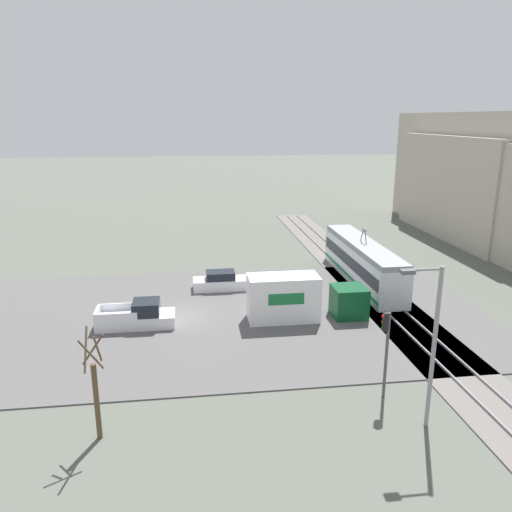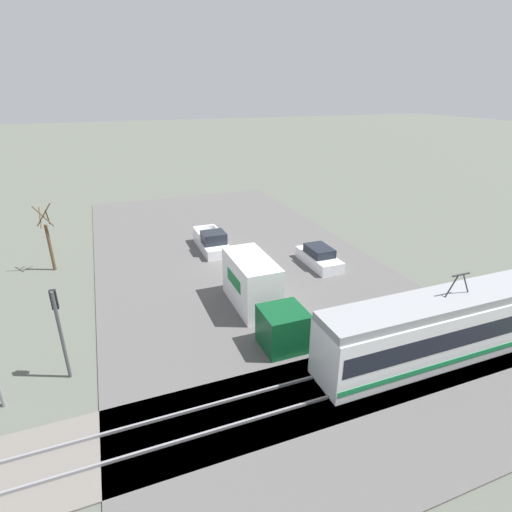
{
  "view_description": "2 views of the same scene",
  "coord_description": "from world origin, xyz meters",
  "px_view_note": "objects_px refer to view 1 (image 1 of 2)",
  "views": [
    {
      "loc": [
        33.98,
        0.89,
        13.97
      ],
      "look_at": [
        -5.05,
        6.11,
        3.06
      ],
      "focal_mm": 35.0,
      "sensor_mm": 36.0,
      "label": 1
    },
    {
      "loc": [
        9.25,
        28.42,
        13.03
      ],
      "look_at": [
        0.15,
        4.94,
        2.42
      ],
      "focal_mm": 28.0,
      "sensor_mm": 36.0,
      "label": 2
    }
  ],
  "objects_px": {
    "box_truck": "(299,299)",
    "pickup_truck": "(138,317)",
    "sedan_car_0": "(221,282)",
    "street_tree": "(96,391)",
    "light_rail_tram": "(362,262)",
    "street_lamp_near_crossing": "(431,337)",
    "traffic_light_pole": "(386,343)"
  },
  "relations": [
    {
      "from": "sedan_car_0",
      "to": "street_tree",
      "type": "distance_m",
      "value": 20.71
    },
    {
      "from": "street_tree",
      "to": "box_truck",
      "type": "bearing_deg",
      "value": 136.01
    },
    {
      "from": "light_rail_tram",
      "to": "street_lamp_near_crossing",
      "type": "xyz_separation_m",
      "value": [
        21.09,
        -4.35,
        2.76
      ]
    },
    {
      "from": "pickup_truck",
      "to": "street_tree",
      "type": "height_order",
      "value": "street_tree"
    },
    {
      "from": "box_truck",
      "to": "pickup_truck",
      "type": "relative_size",
      "value": 1.6
    },
    {
      "from": "box_truck",
      "to": "street_lamp_near_crossing",
      "type": "bearing_deg",
      "value": 12.57
    },
    {
      "from": "street_lamp_near_crossing",
      "to": "street_tree",
      "type": "bearing_deg",
      "value": -94.02
    },
    {
      "from": "sedan_car_0",
      "to": "street_tree",
      "type": "relative_size",
      "value": 0.87
    },
    {
      "from": "light_rail_tram",
      "to": "sedan_car_0",
      "type": "height_order",
      "value": "light_rail_tram"
    },
    {
      "from": "street_tree",
      "to": "street_lamp_near_crossing",
      "type": "distance_m",
      "value": 15.06
    },
    {
      "from": "sedan_car_0",
      "to": "street_lamp_near_crossing",
      "type": "distance_m",
      "value": 22.44
    },
    {
      "from": "sedan_car_0",
      "to": "traffic_light_pole",
      "type": "distance_m",
      "value": 19.45
    },
    {
      "from": "box_truck",
      "to": "sedan_car_0",
      "type": "relative_size",
      "value": 1.86
    },
    {
      "from": "pickup_truck",
      "to": "box_truck",
      "type": "bearing_deg",
      "value": 89.12
    },
    {
      "from": "pickup_truck",
      "to": "traffic_light_pole",
      "type": "distance_m",
      "value": 17.41
    },
    {
      "from": "street_tree",
      "to": "street_lamp_near_crossing",
      "type": "xyz_separation_m",
      "value": [
        1.04,
        14.87,
        2.15
      ]
    },
    {
      "from": "traffic_light_pole",
      "to": "street_tree",
      "type": "relative_size",
      "value": 0.89
    },
    {
      "from": "street_lamp_near_crossing",
      "to": "light_rail_tram",
      "type": "bearing_deg",
      "value": 168.33
    },
    {
      "from": "light_rail_tram",
      "to": "box_truck",
      "type": "xyz_separation_m",
      "value": [
        7.73,
        -7.33,
        -0.19
      ]
    },
    {
      "from": "light_rail_tram",
      "to": "sedan_car_0",
      "type": "distance_m",
      "value": 12.55
    },
    {
      "from": "traffic_light_pole",
      "to": "box_truck",
      "type": "bearing_deg",
      "value": -169.17
    },
    {
      "from": "street_tree",
      "to": "street_lamp_near_crossing",
      "type": "height_order",
      "value": "street_lamp_near_crossing"
    },
    {
      "from": "light_rail_tram",
      "to": "street_tree",
      "type": "xyz_separation_m",
      "value": [
        20.04,
        -19.22,
        0.62
      ]
    },
    {
      "from": "light_rail_tram",
      "to": "box_truck",
      "type": "distance_m",
      "value": 10.65
    },
    {
      "from": "traffic_light_pole",
      "to": "street_tree",
      "type": "bearing_deg",
      "value": -83.43
    },
    {
      "from": "sedan_car_0",
      "to": "box_truck",
      "type": "bearing_deg",
      "value": -144.38
    },
    {
      "from": "traffic_light_pole",
      "to": "street_tree",
      "type": "xyz_separation_m",
      "value": [
        1.61,
        -13.94,
        -0.68
      ]
    },
    {
      "from": "traffic_light_pole",
      "to": "street_lamp_near_crossing",
      "type": "relative_size",
      "value": 0.6
    },
    {
      "from": "sedan_car_0",
      "to": "street_tree",
      "type": "bearing_deg",
      "value": 160.97
    },
    {
      "from": "light_rail_tram",
      "to": "street_lamp_near_crossing",
      "type": "height_order",
      "value": "street_lamp_near_crossing"
    },
    {
      "from": "box_truck",
      "to": "street_tree",
      "type": "height_order",
      "value": "street_tree"
    },
    {
      "from": "pickup_truck",
      "to": "street_lamp_near_crossing",
      "type": "xyz_separation_m",
      "value": [
        13.53,
        14.32,
        3.78
      ]
    }
  ]
}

